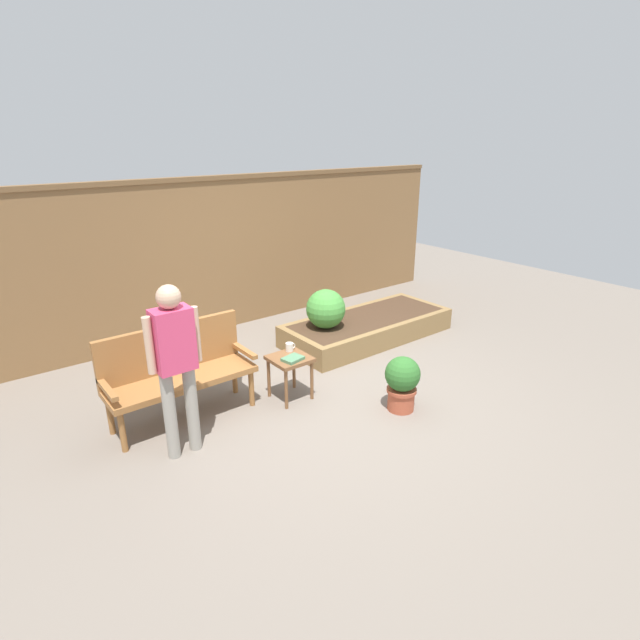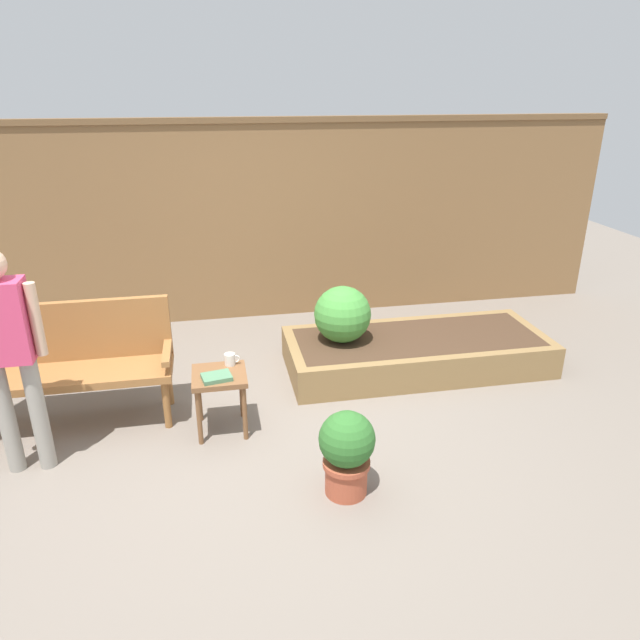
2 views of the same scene
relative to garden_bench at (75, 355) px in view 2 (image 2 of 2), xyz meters
name	(u,v)px [view 2 (image 2 of 2)]	position (x,y,z in m)	size (l,w,h in m)	color
ground_plane	(268,442)	(1.39, -0.64, -0.54)	(14.00, 14.00, 0.00)	#70665B
fence_back	(238,221)	(1.39, 1.96, 0.55)	(8.40, 0.14, 2.16)	brown
garden_bench	(75,355)	(0.00, 0.00, 0.00)	(1.44, 0.48, 0.94)	#936033
side_table	(220,383)	(1.07, -0.39, -0.15)	(0.40, 0.40, 0.48)	brown
cup_on_table	(230,359)	(1.16, -0.26, -0.02)	(0.12, 0.08, 0.09)	silver
book_on_table	(217,377)	(1.05, -0.48, -0.05)	(0.21, 0.16, 0.03)	#4C7A56
potted_boxwood	(347,450)	(1.83, -1.29, -0.22)	(0.36, 0.36, 0.58)	#A84C33
raised_planter_bed	(416,352)	(2.89, 0.35, -0.39)	(2.40, 1.00, 0.30)	olive
shrub_near_bench	(342,314)	(2.19, 0.41, 0.01)	(0.51, 0.51, 0.51)	brown
person_by_bench	(7,345)	(-0.24, -0.62, 0.39)	(0.47, 0.20, 1.56)	gray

